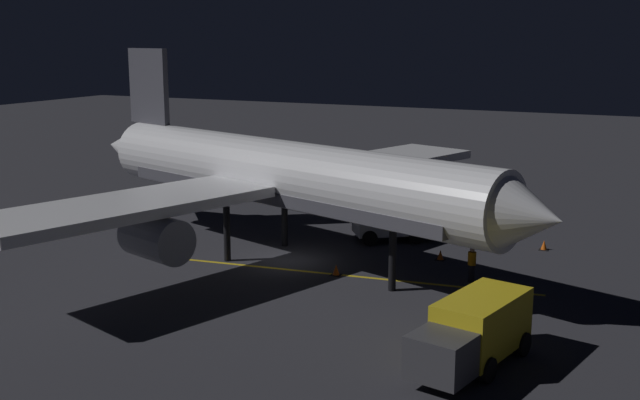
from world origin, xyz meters
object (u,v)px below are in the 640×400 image
(baggage_truck, at_px, (474,333))
(traffic_cone_near_left, at_px, (336,270))
(airliner, at_px, (278,177))
(ground_crew_worker, at_px, (472,264))
(catering_truck, at_px, (399,219))
(traffic_cone_near_right, at_px, (440,255))
(traffic_cone_under_wing, at_px, (544,246))

(baggage_truck, relative_size, traffic_cone_near_left, 11.50)
(airliner, height_order, ground_crew_worker, airliner)
(traffic_cone_near_left, bearing_deg, baggage_truck, 48.61)
(catering_truck, relative_size, traffic_cone_near_left, 10.66)
(baggage_truck, xyz_separation_m, ground_crew_worker, (-9.89, -2.71, -0.40))
(ground_crew_worker, relative_size, traffic_cone_near_right, 3.16)
(ground_crew_worker, bearing_deg, traffic_cone_under_wing, 164.08)
(catering_truck, relative_size, traffic_cone_under_wing, 10.66)
(baggage_truck, relative_size, ground_crew_worker, 3.64)
(traffic_cone_near_left, distance_m, traffic_cone_near_right, 6.27)
(airliner, height_order, traffic_cone_near_right, airliner)
(baggage_truck, bearing_deg, traffic_cone_under_wing, -178.12)
(airliner, bearing_deg, ground_crew_worker, 92.96)
(airliner, bearing_deg, traffic_cone_near_right, 114.44)
(airliner, relative_size, traffic_cone_near_right, 57.66)
(baggage_truck, relative_size, traffic_cone_near_right, 11.50)
(airliner, distance_m, ground_crew_worker, 10.99)
(catering_truck, bearing_deg, airliner, -33.71)
(baggage_truck, height_order, ground_crew_worker, baggage_truck)
(baggage_truck, distance_m, ground_crew_worker, 10.26)
(ground_crew_worker, height_order, traffic_cone_near_right, ground_crew_worker)
(catering_truck, xyz_separation_m, ground_crew_worker, (6.06, 5.97, -0.35))
(baggage_truck, distance_m, traffic_cone_near_right, 13.98)
(ground_crew_worker, bearing_deg, traffic_cone_near_left, -73.66)
(catering_truck, bearing_deg, traffic_cone_under_wing, 100.05)
(ground_crew_worker, distance_m, traffic_cone_near_left, 6.69)
(airliner, bearing_deg, catering_truck, 146.29)
(ground_crew_worker, xyz_separation_m, traffic_cone_near_right, (-3.04, -2.50, -0.64))
(traffic_cone_near_right, bearing_deg, traffic_cone_near_left, -38.35)
(airliner, xyz_separation_m, catering_truck, (-6.60, 4.40, -3.24))
(airliner, distance_m, baggage_truck, 16.40)
(traffic_cone_near_left, bearing_deg, traffic_cone_near_right, 141.65)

